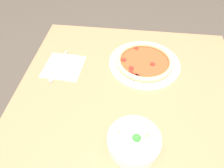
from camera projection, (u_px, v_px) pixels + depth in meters
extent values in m
plane|color=#4C4238|center=(123.00, 162.00, 1.55)|extent=(8.00, 8.00, 0.00)
cube|color=#99724C|center=(129.00, 94.00, 1.00)|extent=(1.03, 1.00, 0.03)
cylinder|color=olive|center=(193.00, 88.00, 1.53)|extent=(0.06, 0.06, 0.74)
cylinder|color=olive|center=(70.00, 78.00, 1.61)|extent=(0.06, 0.06, 0.74)
cylinder|color=white|center=(144.00, 64.00, 1.11)|extent=(0.36, 0.36, 0.01)
torus|color=#DBB77A|center=(145.00, 61.00, 1.10)|extent=(0.30, 0.30, 0.03)
cylinder|color=#B74723|center=(145.00, 62.00, 1.10)|extent=(0.26, 0.26, 0.01)
cylinder|color=maroon|center=(137.00, 48.00, 1.17)|extent=(0.03, 0.03, 0.00)
cylinder|color=maroon|center=(132.00, 68.00, 1.07)|extent=(0.03, 0.03, 0.00)
cylinder|color=maroon|center=(135.00, 75.00, 1.03)|extent=(0.03, 0.03, 0.00)
cylinder|color=maroon|center=(124.00, 60.00, 1.11)|extent=(0.03, 0.03, 0.00)
cylinder|color=maroon|center=(132.00, 72.00, 1.05)|extent=(0.03, 0.03, 0.00)
cylinder|color=maroon|center=(153.00, 64.00, 1.09)|extent=(0.03, 0.03, 0.00)
cylinder|color=maroon|center=(138.00, 76.00, 1.03)|extent=(0.03, 0.03, 0.00)
cylinder|color=white|center=(134.00, 142.00, 0.79)|extent=(0.19, 0.19, 0.05)
torus|color=white|center=(134.00, 139.00, 0.77)|extent=(0.20, 0.20, 0.01)
ellipsoid|color=tan|center=(131.00, 150.00, 0.76)|extent=(0.04, 0.04, 0.02)
ellipsoid|color=#998466|center=(119.00, 133.00, 0.79)|extent=(0.04, 0.04, 0.02)
ellipsoid|color=tan|center=(147.00, 157.00, 0.74)|extent=(0.04, 0.04, 0.02)
ellipsoid|color=tan|center=(147.00, 132.00, 0.80)|extent=(0.04, 0.04, 0.02)
ellipsoid|color=tan|center=(134.00, 132.00, 0.80)|extent=(0.04, 0.04, 0.02)
ellipsoid|color=tan|center=(132.00, 160.00, 0.73)|extent=(0.02, 0.03, 0.02)
ellipsoid|color=tan|center=(140.00, 139.00, 0.77)|extent=(0.04, 0.04, 0.02)
ellipsoid|color=#998466|center=(147.00, 137.00, 0.78)|extent=(0.04, 0.04, 0.02)
sphere|color=#388433|center=(137.00, 138.00, 0.77)|extent=(0.03, 0.03, 0.03)
cube|color=white|center=(64.00, 67.00, 1.10)|extent=(0.20, 0.20, 0.00)
cube|color=silver|center=(71.00, 63.00, 1.12)|extent=(0.02, 0.13, 0.00)
cube|color=silver|center=(63.00, 75.00, 1.05)|extent=(0.01, 0.06, 0.00)
cube|color=silver|center=(64.00, 76.00, 1.05)|extent=(0.01, 0.06, 0.00)
cube|color=silver|center=(65.00, 76.00, 1.05)|extent=(0.01, 0.06, 0.00)
cube|color=silver|center=(66.00, 76.00, 1.05)|extent=(0.01, 0.06, 0.00)
cube|color=silver|center=(64.00, 57.00, 1.15)|extent=(0.02, 0.09, 0.01)
cube|color=silver|center=(56.00, 72.00, 1.07)|extent=(0.03, 0.14, 0.00)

